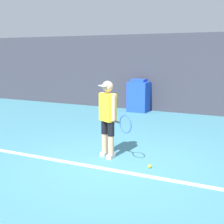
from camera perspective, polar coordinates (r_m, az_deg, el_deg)
The scene contains 6 objects.
ground_plane at distance 5.99m, azimuth -0.27°, elevation -9.84°, with size 24.00×24.00×0.00m, color teal.
back_wall at distance 11.29m, azimuth 13.17°, elevation 6.81°, with size 24.00×0.10×2.79m.
court_baseline at distance 5.83m, azimuth -1.11°, elevation -10.37°, with size 21.60×0.10×0.01m.
tennis_player at distance 6.28m, azimuth -0.70°, elevation -0.68°, with size 0.88×0.52×1.56m.
tennis_ball at distance 5.92m, azimuth 6.90°, elevation -9.83°, with size 0.07×0.07×0.07m.
covered_chair at distance 11.43m, azimuth 4.90°, elevation 2.92°, with size 0.72×0.61×1.19m.
Camera 1 is at (2.46, -5.05, 2.10)m, focal length 50.00 mm.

